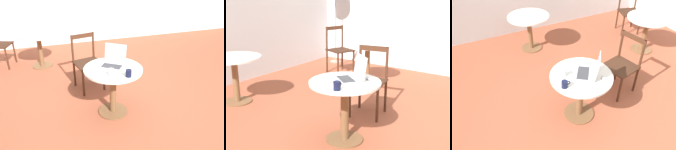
# 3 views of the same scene
# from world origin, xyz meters

# --- Properties ---
(ground_plane) EXTENTS (16.00, 16.00, 0.00)m
(ground_plane) POSITION_xyz_m (0.00, 0.00, 0.00)
(ground_plane) COLOR #9E5138
(cafe_table_near) EXTENTS (0.79, 0.79, 0.70)m
(cafe_table_near) POSITION_xyz_m (-0.10, 0.38, 0.53)
(cafe_table_near) COLOR brown
(cafe_table_near) RESTS_ON ground_plane
(cafe_table_mid) EXTENTS (0.79, 0.79, 0.70)m
(cafe_table_mid) POSITION_xyz_m (1.91, 1.30, 0.53)
(cafe_table_mid) COLOR brown
(cafe_table_mid) RESTS_ON ground_plane
(chair_near_right) EXTENTS (0.51, 0.51, 0.92)m
(chair_near_right) POSITION_xyz_m (0.73, 0.56, 0.47)
(chair_near_right) COLOR #472819
(chair_near_right) RESTS_ON ground_plane
(laptop) EXTENTS (0.42, 0.42, 0.27)m
(laptop) POSITION_xyz_m (-0.01, 0.35, 0.76)
(laptop) COLOR #B7B7BC
(laptop) RESTS_ON cafe_table_near
(mouse) EXTENTS (0.06, 0.10, 0.03)m
(mouse) POSITION_xyz_m (0.10, 0.19, 0.72)
(mouse) COLOR #B7B7BC
(mouse) RESTS_ON cafe_table_near
(mug) EXTENTS (0.11, 0.07, 0.09)m
(mug) POSITION_xyz_m (-0.38, 0.27, 0.75)
(mug) COLOR #141938
(mug) RESTS_ON cafe_table_near
(drinking_glass) EXTENTS (0.07, 0.07, 0.09)m
(drinking_glass) POSITION_xyz_m (-0.30, 0.47, 0.75)
(drinking_glass) COLOR silver
(drinking_glass) RESTS_ON cafe_table_near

